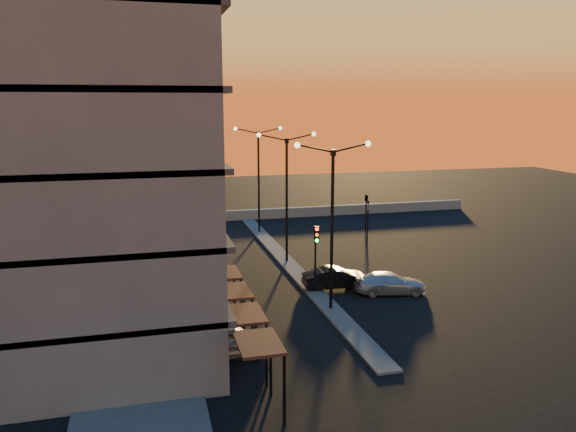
# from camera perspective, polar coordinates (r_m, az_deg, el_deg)

# --- Properties ---
(ground) EXTENTS (120.00, 120.00, 0.00)m
(ground) POSITION_cam_1_polar(r_m,az_deg,el_deg) (32.36, 4.35, -9.48)
(ground) COLOR black
(ground) RESTS_ON ground
(sidewalk_west) EXTENTS (5.00, 40.00, 0.12)m
(sidewalk_west) POSITION_cam_1_polar(r_m,az_deg,el_deg) (34.53, -14.83, -8.38)
(sidewalk_west) COLOR #4B4B49
(sidewalk_west) RESTS_ON ground
(median) EXTENTS (1.20, 36.00, 0.12)m
(median) POSITION_cam_1_polar(r_m,az_deg,el_deg) (41.44, -0.13, -4.65)
(median) COLOR #4B4B49
(median) RESTS_ON ground
(parapet) EXTENTS (44.00, 0.50, 1.00)m
(parapet) POSITION_cam_1_polar(r_m,az_deg,el_deg) (56.93, -2.20, 0.23)
(parapet) COLOR slate
(parapet) RESTS_ON ground
(building) EXTENTS (14.35, 17.08, 25.00)m
(building) POSITION_cam_1_polar(r_m,az_deg,el_deg) (28.89, -23.14, 11.28)
(building) COLOR #69635C
(building) RESTS_ON ground
(streetlamp_near) EXTENTS (4.32, 0.32, 9.51)m
(streetlamp_near) POSITION_cam_1_polar(r_m,az_deg,el_deg) (30.82, 4.51, 0.28)
(streetlamp_near) COLOR black
(streetlamp_near) RESTS_ON ground
(streetlamp_mid) EXTENTS (4.32, 0.32, 9.51)m
(streetlamp_mid) POSITION_cam_1_polar(r_m,az_deg,el_deg) (40.26, -0.14, 2.94)
(streetlamp_mid) COLOR black
(streetlamp_mid) RESTS_ON ground
(streetlamp_far) EXTENTS (4.32, 0.32, 9.51)m
(streetlamp_far) POSITION_cam_1_polar(r_m,az_deg,el_deg) (49.93, -3.01, 4.57)
(streetlamp_far) COLOR black
(streetlamp_far) RESTS_ON ground
(traffic_light_main) EXTENTS (0.28, 0.44, 4.25)m
(traffic_light_main) POSITION_cam_1_polar(r_m,az_deg,el_deg) (34.08, 2.86, -3.28)
(traffic_light_main) COLOR black
(traffic_light_main) RESTS_ON ground
(signal_east_a) EXTENTS (0.13, 0.16, 3.60)m
(signal_east_a) POSITION_cam_1_polar(r_m,az_deg,el_deg) (47.18, 8.09, -0.44)
(signal_east_a) COLOR black
(signal_east_a) RESTS_ON ground
(signal_east_b) EXTENTS (0.42, 1.99, 3.60)m
(signal_east_b) POSITION_cam_1_polar(r_m,az_deg,el_deg) (51.16, 7.96, 1.82)
(signal_east_b) COLOR black
(signal_east_b) RESTS_ON ground
(car_hatchback) EXTENTS (4.43, 1.94, 1.49)m
(car_hatchback) POSITION_cam_1_polar(r_m,az_deg,el_deg) (26.78, -6.12, -12.40)
(car_hatchback) COLOR #A9ADB1
(car_hatchback) RESTS_ON ground
(car_sedan) EXTENTS (4.16, 1.65, 1.35)m
(car_sedan) POSITION_cam_1_polar(r_m,az_deg,el_deg) (35.79, 4.80, -6.28)
(car_sedan) COLOR black
(car_sedan) RESTS_ON ground
(car_wagon) EXTENTS (4.67, 2.62, 1.28)m
(car_wagon) POSITION_cam_1_polar(r_m,az_deg,el_deg) (35.35, 10.38, -6.72)
(car_wagon) COLOR silver
(car_wagon) RESTS_ON ground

